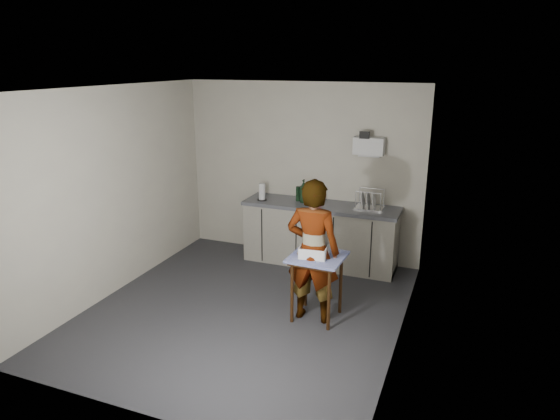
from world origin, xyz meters
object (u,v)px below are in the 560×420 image
at_px(kitchen_counter, 320,236).
at_px(dish_rack, 369,204).
at_px(dark_bottle, 298,194).
at_px(bakery_box, 314,247).
at_px(paper_towel, 262,192).
at_px(soda_can, 320,200).
at_px(soap_bottle, 304,191).
at_px(side_table, 317,264).
at_px(standing_man, 313,251).

relative_size(kitchen_counter, dish_rack, 5.89).
xyz_separation_m(dark_bottle, bakery_box, (0.76, -1.60, -0.15)).
distance_m(kitchen_counter, paper_towel, 1.06).
bearing_deg(paper_towel, kitchen_counter, 6.73).
xyz_separation_m(soda_can, dark_bottle, (-0.34, 0.04, 0.05)).
relative_size(soap_bottle, bakery_box, 0.79).
height_order(dish_rack, bakery_box, bakery_box).
bearing_deg(soda_can, soap_bottle, -177.54).
xyz_separation_m(side_table, paper_towel, (-1.31, 1.46, 0.36)).
bearing_deg(standing_man, dark_bottle, -65.98).
distance_m(soda_can, dark_bottle, 0.35).
bearing_deg(bakery_box, soap_bottle, 107.27).
xyz_separation_m(kitchen_counter, dish_rack, (0.68, 0.04, 0.54)).
bearing_deg(standing_man, dish_rack, -100.68).
height_order(soda_can, paper_towel, paper_towel).
bearing_deg(soda_can, dark_bottle, 173.81).
relative_size(side_table, paper_towel, 3.10).
bearing_deg(kitchen_counter, soap_bottle, 179.39).
bearing_deg(side_table, soap_bottle, 116.50).
bearing_deg(soda_can, paper_towel, -172.20).
bearing_deg(dish_rack, kitchen_counter, -176.25).
bearing_deg(soap_bottle, kitchen_counter, -0.61).
distance_m(soap_bottle, soda_can, 0.26).
relative_size(dish_rack, bakery_box, 0.89).
height_order(side_table, bakery_box, bakery_box).
relative_size(paper_towel, dish_rack, 0.65).
bearing_deg(dark_bottle, paper_towel, -163.14).
height_order(kitchen_counter, paper_towel, paper_towel).
bearing_deg(dark_bottle, kitchen_counter, -7.79).
bearing_deg(side_table, bakery_box, 173.92).
bearing_deg(soap_bottle, soda_can, 2.46).
relative_size(standing_man, paper_towel, 6.72).
relative_size(dark_bottle, dish_rack, 0.57).
bearing_deg(soda_can, dish_rack, 2.55).
bearing_deg(side_table, standing_man, -140.84).
bearing_deg(soap_bottle, bakery_box, -67.03).
distance_m(standing_man, soda_can, 1.67).
distance_m(soda_can, dish_rack, 0.70).
relative_size(kitchen_counter, dark_bottle, 10.42).
bearing_deg(standing_man, paper_towel, -50.46).
xyz_separation_m(paper_towel, bakery_box, (1.27, -1.45, -0.16)).
distance_m(side_table, dish_rack, 1.65).
xyz_separation_m(standing_man, bakery_box, (0.00, 0.04, 0.03)).
bearing_deg(standing_man, soap_bottle, -68.41).
bearing_deg(bakery_box, dark_bottle, 109.72).
relative_size(side_table, dish_rack, 2.02).
xyz_separation_m(kitchen_counter, dark_bottle, (-0.37, 0.05, 0.59)).
height_order(dark_bottle, dish_rack, dish_rack).
xyz_separation_m(soda_can, paper_towel, (-0.85, -0.12, 0.06)).
relative_size(soda_can, dish_rack, 0.32).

